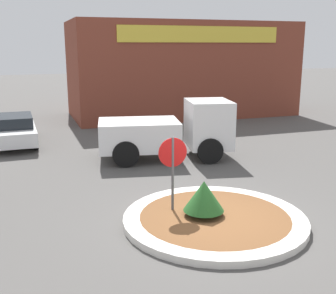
% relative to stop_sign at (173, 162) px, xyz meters
% --- Properties ---
extents(ground_plane, '(120.00, 120.00, 0.00)m').
position_rel_stop_sign_xyz_m(ground_plane, '(0.86, -0.77, -1.49)').
color(ground_plane, '#514F4C').
extents(traffic_island, '(4.67, 4.67, 0.18)m').
position_rel_stop_sign_xyz_m(traffic_island, '(0.86, -0.77, -1.40)').
color(traffic_island, silver).
rests_on(traffic_island, ground_plane).
extents(stop_sign, '(0.77, 0.07, 2.14)m').
position_rel_stop_sign_xyz_m(stop_sign, '(0.00, 0.00, 0.00)').
color(stop_sign, '#4C4C51').
rests_on(stop_sign, ground_plane).
extents(island_shrub, '(1.04, 1.04, 0.91)m').
position_rel_stop_sign_xyz_m(island_shrub, '(0.61, -0.63, -0.79)').
color(island_shrub, brown).
rests_on(island_shrub, traffic_island).
extents(utility_truck, '(5.46, 3.05, 2.30)m').
position_rel_stop_sign_xyz_m(utility_truck, '(1.91, 5.50, -0.36)').
color(utility_truck, white).
rests_on(utility_truck, ground_plane).
extents(storefront_building, '(13.91, 6.07, 5.82)m').
position_rel_stop_sign_xyz_m(storefront_building, '(6.32, 15.76, 1.42)').
color(storefront_building, brown).
rests_on(storefront_building, ground_plane).
extents(parked_sedan_white, '(1.90, 4.65, 1.37)m').
position_rel_stop_sign_xyz_m(parked_sedan_white, '(-3.97, 10.11, -0.79)').
color(parked_sedan_white, silver).
rests_on(parked_sedan_white, ground_plane).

